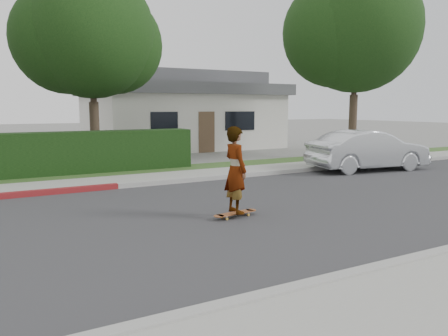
% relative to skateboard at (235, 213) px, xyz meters
% --- Properties ---
extents(ground, '(120.00, 120.00, 0.00)m').
position_rel_skateboard_xyz_m(ground, '(-2.29, 0.39, -0.09)').
color(ground, slate).
rests_on(ground, ground).
extents(road, '(60.00, 8.00, 0.01)m').
position_rel_skateboard_xyz_m(road, '(-2.29, 0.39, -0.09)').
color(road, '#2D2D30').
rests_on(road, ground).
extents(curb_near, '(60.00, 0.20, 0.15)m').
position_rel_skateboard_xyz_m(curb_near, '(-2.29, -3.71, -0.02)').
color(curb_near, '#9E9E99').
rests_on(curb_near, ground).
extents(curb_far, '(60.00, 0.20, 0.15)m').
position_rel_skateboard_xyz_m(curb_far, '(-2.29, 4.49, -0.02)').
color(curb_far, '#9E9E99').
rests_on(curb_far, ground).
extents(sidewalk_far, '(60.00, 1.60, 0.12)m').
position_rel_skateboard_xyz_m(sidewalk_far, '(-2.29, 5.39, -0.03)').
color(sidewalk_far, gray).
rests_on(sidewalk_far, ground).
extents(planting_strip, '(60.00, 1.60, 0.10)m').
position_rel_skateboard_xyz_m(planting_strip, '(-2.29, 6.99, -0.04)').
color(planting_strip, '#2D4C1E').
rests_on(planting_strip, ground).
extents(tree_center, '(5.66, 4.84, 7.44)m').
position_rel_skateboard_xyz_m(tree_center, '(-0.81, 9.58, 4.81)').
color(tree_center, '#33261C').
rests_on(tree_center, ground).
extents(tree_right, '(6.32, 5.60, 8.56)m').
position_rel_skateboard_xyz_m(tree_right, '(10.19, 7.08, 5.53)').
color(tree_right, '#33261C').
rests_on(tree_right, ground).
extents(house, '(10.60, 8.60, 4.30)m').
position_rel_skateboard_xyz_m(house, '(5.71, 16.39, 2.00)').
color(house, beige).
rests_on(house, ground).
extents(skateboard, '(1.10, 0.36, 0.10)m').
position_rel_skateboard_xyz_m(skateboard, '(0.00, 0.00, 0.00)').
color(skateboard, '#AF8130').
rests_on(skateboard, ground).
extents(skateboarder, '(0.44, 0.66, 1.82)m').
position_rel_skateboard_xyz_m(skateboarder, '(0.00, 0.00, 0.92)').
color(skateboarder, white).
rests_on(skateboarder, skateboard).
extents(car_silver, '(4.69, 2.18, 1.49)m').
position_rel_skateboard_xyz_m(car_silver, '(7.79, 3.67, 0.65)').
color(car_silver, silver).
rests_on(car_silver, ground).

